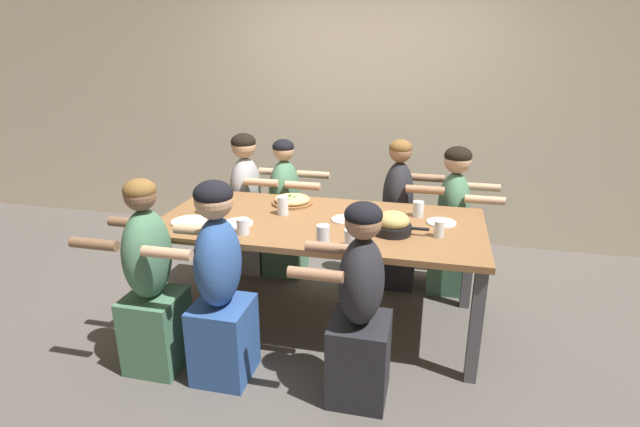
% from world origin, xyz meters
% --- Properties ---
extents(ground_plane, '(18.00, 18.00, 0.00)m').
position_xyz_m(ground_plane, '(0.00, 0.00, 0.00)').
color(ground_plane, '#514C47').
rests_on(ground_plane, ground).
extents(restaurant_back_panel, '(10.00, 0.06, 3.20)m').
position_xyz_m(restaurant_back_panel, '(0.00, 1.77, 1.60)').
color(restaurant_back_panel, beige).
rests_on(restaurant_back_panel, ground).
extents(dining_table, '(2.16, 1.01, 0.77)m').
position_xyz_m(dining_table, '(0.00, 0.00, 0.69)').
color(dining_table, brown).
rests_on(dining_table, ground).
extents(pizza_board_main, '(0.30, 0.30, 0.05)m').
position_xyz_m(pizza_board_main, '(-0.28, 0.30, 0.79)').
color(pizza_board_main, brown).
rests_on(pizza_board_main, dining_table).
extents(skillet_bowl, '(0.34, 0.24, 0.14)m').
position_xyz_m(skillet_bowl, '(0.49, -0.12, 0.83)').
color(skillet_bowl, black).
rests_on(skillet_bowl, dining_table).
extents(empty_plate_a, '(0.23, 0.23, 0.02)m').
position_xyz_m(empty_plate_a, '(-0.84, -0.23, 0.77)').
color(empty_plate_a, white).
rests_on(empty_plate_a, dining_table).
extents(empty_plate_b, '(0.19, 0.19, 0.02)m').
position_xyz_m(empty_plate_b, '(0.17, 0.04, 0.77)').
color(empty_plate_b, white).
rests_on(empty_plate_b, dining_table).
extents(empty_plate_c, '(0.20, 0.20, 0.02)m').
position_xyz_m(empty_plate_c, '(-0.51, -0.19, 0.77)').
color(empty_plate_c, white).
rests_on(empty_plate_c, dining_table).
extents(empty_plate_d, '(0.19, 0.19, 0.02)m').
position_xyz_m(empty_plate_d, '(0.79, 0.13, 0.77)').
color(empty_plate_d, white).
rests_on(empty_plate_d, dining_table).
extents(cocktail_glass_blue, '(0.08, 0.08, 0.14)m').
position_xyz_m(cocktail_glass_blue, '(0.28, -0.40, 0.81)').
color(cocktail_glass_blue, silver).
rests_on(cocktail_glass_blue, dining_table).
extents(drinking_glass_a, '(0.08, 0.08, 0.10)m').
position_xyz_m(drinking_glass_a, '(-0.41, -0.34, 0.81)').
color(drinking_glass_a, silver).
rests_on(drinking_glass_a, dining_table).
extents(drinking_glass_b, '(0.06, 0.06, 0.10)m').
position_xyz_m(drinking_glass_b, '(0.78, -0.12, 0.81)').
color(drinking_glass_b, silver).
rests_on(drinking_glass_b, dining_table).
extents(drinking_glass_c, '(0.08, 0.08, 0.11)m').
position_xyz_m(drinking_glass_c, '(-0.81, -0.04, 0.81)').
color(drinking_glass_c, silver).
rests_on(drinking_glass_c, dining_table).
extents(drinking_glass_d, '(0.08, 0.08, 0.13)m').
position_xyz_m(drinking_glass_d, '(-0.28, 0.07, 0.83)').
color(drinking_glass_d, silver).
rests_on(drinking_glass_d, dining_table).
extents(drinking_glass_e, '(0.08, 0.08, 0.11)m').
position_xyz_m(drinking_glass_e, '(0.63, 0.24, 0.81)').
color(drinking_glass_e, silver).
rests_on(drinking_glass_e, dining_table).
extents(drinking_glass_f, '(0.08, 0.08, 0.13)m').
position_xyz_m(drinking_glass_f, '(0.12, -0.42, 0.82)').
color(drinking_glass_f, silver).
rests_on(drinking_glass_f, dining_table).
extents(diner_near_midleft, '(0.51, 0.40, 1.21)m').
position_xyz_m(diner_near_midleft, '(-0.42, -0.73, 0.57)').
color(diner_near_midleft, '#2D5193').
rests_on(diner_near_midleft, ground).
extents(diner_near_midright, '(0.51, 0.40, 1.15)m').
position_xyz_m(diner_near_midright, '(0.39, -0.73, 0.53)').
color(diner_near_midright, '#232328').
rests_on(diner_near_midright, ground).
extents(diner_far_midleft, '(0.51, 0.40, 1.16)m').
position_xyz_m(diner_far_midleft, '(-0.47, 0.73, 0.52)').
color(diner_far_midleft, '#477556').
rests_on(diner_far_midleft, ground).
extents(diner_near_left, '(0.51, 0.40, 1.19)m').
position_xyz_m(diner_near_left, '(-0.85, -0.73, 0.54)').
color(diner_near_left, '#477556').
rests_on(diner_near_left, ground).
extents(diner_far_midright, '(0.51, 0.40, 1.20)m').
position_xyz_m(diner_far_midright, '(0.46, 0.73, 0.54)').
color(diner_far_midright, '#232328').
rests_on(diner_far_midright, ground).
extents(diner_far_left, '(0.51, 0.40, 1.19)m').
position_xyz_m(diner_far_left, '(-0.81, 0.73, 0.55)').
color(diner_far_left, '#99999E').
rests_on(diner_far_left, ground).
extents(diner_far_right, '(0.51, 0.40, 1.17)m').
position_xyz_m(diner_far_right, '(0.89, 0.73, 0.54)').
color(diner_far_right, '#477556').
rests_on(diner_far_right, ground).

